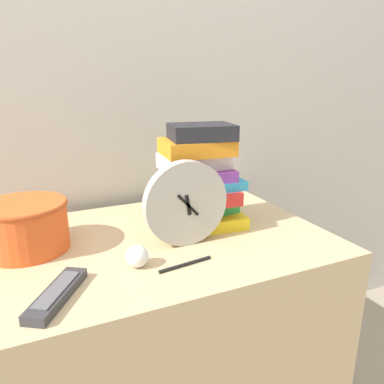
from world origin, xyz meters
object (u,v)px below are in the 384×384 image
object	(u,v)px
book_stack	(199,180)
basket	(25,225)
desk_clock	(186,204)
crumpled_paper_ball	(137,256)
tv_remote	(57,294)
pen	(185,264)

from	to	relation	value
book_stack	basket	size ratio (longest dim) A/B	1.41
desk_clock	basket	distance (m)	0.41
basket	crumpled_paper_ball	size ratio (longest dim) A/B	4.04
tv_remote	basket	bearing A→B (deg)	99.26
basket	tv_remote	distance (m)	0.28
tv_remote	crumpled_paper_ball	bearing A→B (deg)	18.57
desk_clock	tv_remote	distance (m)	0.38
book_stack	crumpled_paper_ball	distance (m)	0.32
basket	tv_remote	world-z (taller)	basket
desk_clock	book_stack	world-z (taller)	book_stack
desk_clock	basket	xyz separation A→B (m)	(-0.38, 0.14, -0.04)
crumpled_paper_ball	pen	distance (m)	0.11
desk_clock	crumpled_paper_ball	size ratio (longest dim) A/B	4.26
desk_clock	tv_remote	bearing A→B (deg)	-158.96
basket	crumpled_paper_ball	bearing A→B (deg)	-41.97
tv_remote	book_stack	bearing A→B (deg)	28.72
book_stack	tv_remote	world-z (taller)	book_stack
tv_remote	pen	world-z (taller)	tv_remote
basket	pen	size ratio (longest dim) A/B	1.54
desk_clock	book_stack	distance (m)	0.14
tv_remote	pen	bearing A→B (deg)	3.62
crumpled_paper_ball	pen	world-z (taller)	crumpled_paper_ball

